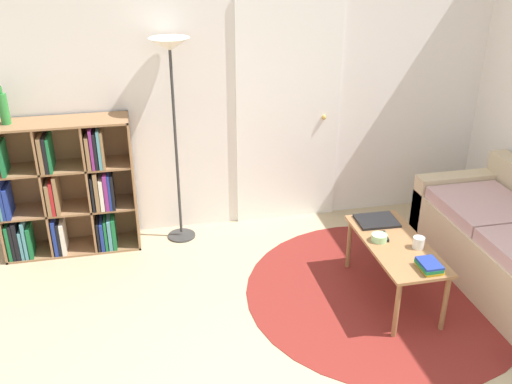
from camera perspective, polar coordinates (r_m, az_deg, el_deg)
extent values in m
cube|color=silver|center=(4.98, -1.00, 10.69)|extent=(7.47, 0.05, 2.60)
cube|color=white|center=(5.11, 3.23, 7.75)|extent=(0.94, 0.02, 2.04)
sphere|color=tan|center=(5.19, 6.81, 7.43)|extent=(0.04, 0.04, 0.04)
cylinder|color=maroon|center=(4.53, 12.59, -9.70)|extent=(2.10, 2.10, 0.01)
cube|color=#936B47|center=(4.93, -12.13, 1.00)|extent=(0.02, 0.34, 1.15)
cube|color=#936B47|center=(4.77, -19.28, 6.61)|extent=(1.10, 0.34, 0.02)
cube|color=#936B47|center=(5.22, -17.52, -5.21)|extent=(1.10, 0.34, 0.02)
cube|color=#936B47|center=(5.11, -18.22, 1.17)|extent=(1.10, 0.02, 1.15)
cube|color=#936B47|center=(4.99, -20.37, 0.25)|extent=(0.02, 0.32, 1.11)
cube|color=#936B47|center=(4.95, -16.33, 0.62)|extent=(0.02, 0.32, 1.11)
cube|color=#936B47|center=(5.05, -18.07, -1.48)|extent=(1.06, 0.32, 0.02)
cube|color=#936B47|center=(4.90, -18.65, 2.40)|extent=(1.06, 0.32, 0.02)
cube|color=#196B38|center=(5.17, -23.40, -4.46)|extent=(0.03, 0.19, 0.31)
cube|color=black|center=(5.16, -23.07, -4.35)|extent=(0.02, 0.20, 0.32)
cube|color=black|center=(5.17, -22.72, -4.19)|extent=(0.03, 0.23, 0.33)
cube|color=teal|center=(5.18, -22.29, -4.54)|extent=(0.02, 0.23, 0.25)
cube|color=teal|center=(5.14, -22.04, -4.23)|extent=(0.03, 0.19, 0.33)
cube|color=#196B38|center=(5.15, -21.60, -4.46)|extent=(0.03, 0.20, 0.27)
cube|color=navy|center=(5.12, -19.38, -3.96)|extent=(0.03, 0.24, 0.32)
cube|color=black|center=(5.13, -19.02, -4.06)|extent=(0.02, 0.25, 0.29)
cube|color=silver|center=(5.12, -18.69, -4.10)|extent=(0.03, 0.23, 0.28)
cube|color=black|center=(5.11, -15.45, -3.86)|extent=(0.02, 0.27, 0.26)
cube|color=navy|center=(5.09, -15.11, -3.92)|extent=(0.03, 0.24, 0.25)
cube|color=#196B38|center=(5.07, -14.77, -3.92)|extent=(0.02, 0.21, 0.26)
cube|color=teal|center=(5.10, -14.39, -3.67)|extent=(0.03, 0.27, 0.28)
cube|color=#196B38|center=(5.06, -14.01, -3.80)|extent=(0.03, 0.20, 0.28)
cube|color=teal|center=(5.01, -24.16, -0.77)|extent=(0.02, 0.20, 0.29)
cube|color=navy|center=(5.02, -23.91, -0.44)|extent=(0.02, 0.24, 0.33)
cube|color=navy|center=(5.02, -23.51, -0.76)|extent=(0.03, 0.23, 0.26)
cube|color=olive|center=(4.97, -19.94, -0.37)|extent=(0.03, 0.25, 0.27)
cube|color=#B21E23|center=(4.95, -19.61, -0.28)|extent=(0.03, 0.23, 0.28)
cube|color=olive|center=(4.94, -19.26, 0.01)|extent=(0.03, 0.24, 0.33)
cube|color=black|center=(4.91, -15.99, 0.13)|extent=(0.02, 0.23, 0.30)
cube|color=olive|center=(4.89, -15.64, 0.29)|extent=(0.03, 0.21, 0.33)
cube|color=silver|center=(4.92, -15.16, 0.07)|extent=(0.03, 0.24, 0.27)
cube|color=#7F287A|center=(4.91, -14.75, 0.35)|extent=(0.03, 0.25, 0.31)
cube|color=navy|center=(4.92, -14.42, 0.39)|extent=(0.02, 0.26, 0.31)
cube|color=black|center=(4.89, -14.14, 0.24)|extent=(0.02, 0.20, 0.30)
cube|color=#196B38|center=(4.87, -23.96, 3.19)|extent=(0.03, 0.22, 0.26)
cube|color=olive|center=(4.80, -20.65, 3.63)|extent=(0.03, 0.19, 0.29)
cube|color=black|center=(4.79, -20.25, 3.66)|extent=(0.03, 0.19, 0.29)
cube|color=#196B38|center=(4.83, -19.87, 3.81)|extent=(0.02, 0.27, 0.28)
cube|color=olive|center=(4.79, -16.42, 4.09)|extent=(0.03, 0.26, 0.27)
cube|color=#7F287A|center=(4.77, -16.07, 4.43)|extent=(0.02, 0.25, 0.33)
cube|color=black|center=(4.75, -15.74, 4.16)|extent=(0.02, 0.19, 0.30)
cube|color=teal|center=(4.77, -15.38, 4.43)|extent=(0.02, 0.25, 0.32)
cube|color=olive|center=(4.75, -15.09, 4.31)|extent=(0.02, 0.21, 0.31)
cylinder|color=#333333|center=(5.19, -7.44, -4.33)|extent=(0.25, 0.25, 0.01)
cylinder|color=#333333|center=(4.82, -8.02, 4.70)|extent=(0.02, 0.02, 1.66)
cone|color=white|center=(4.60, -8.65, 14.41)|extent=(0.32, 0.32, 0.10)
cube|color=#CCB793|center=(5.38, 19.67, -1.16)|extent=(0.85, 0.16, 0.59)
cube|color=#C79EA0|center=(4.92, 21.81, -1.38)|extent=(0.65, 0.72, 0.10)
cube|color=#996B42|center=(4.27, 13.84, -5.09)|extent=(0.43, 0.97, 0.02)
cylinder|color=#996B42|center=(3.99, 13.89, -11.39)|extent=(0.04, 0.04, 0.44)
cylinder|color=#996B42|center=(4.67, 9.30, -5.12)|extent=(0.04, 0.04, 0.44)
cylinder|color=#996B42|center=(4.15, 18.37, -10.52)|extent=(0.04, 0.04, 0.44)
cylinder|color=#996B42|center=(4.80, 13.24, -4.60)|extent=(0.04, 0.04, 0.44)
cube|color=black|center=(4.52, 11.98, -2.83)|extent=(0.32, 0.26, 0.02)
cylinder|color=#9ED193|center=(4.25, 12.22, -4.48)|extent=(0.12, 0.12, 0.05)
cube|color=gold|center=(4.01, 16.96, -7.28)|extent=(0.13, 0.18, 0.02)
cube|color=#196B38|center=(3.99, 16.90, -7.08)|extent=(0.13, 0.18, 0.02)
cube|color=navy|center=(3.99, 16.98, -6.82)|extent=(0.13, 0.18, 0.02)
cylinder|color=white|center=(4.22, 15.94, -4.89)|extent=(0.08, 0.08, 0.08)
cube|color=black|center=(4.31, 12.69, -4.35)|extent=(0.07, 0.15, 0.02)
cylinder|color=#2D8438|center=(4.81, -23.90, 7.60)|extent=(0.07, 0.07, 0.24)
cylinder|color=#2D8438|center=(4.77, -24.21, 9.30)|extent=(0.03, 0.03, 0.06)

